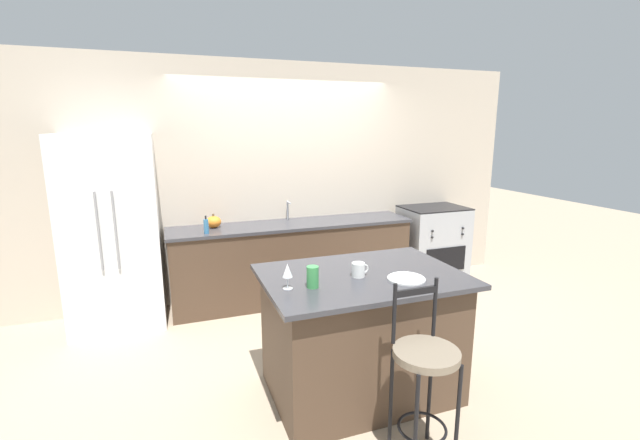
{
  "coord_description": "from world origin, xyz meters",
  "views": [
    {
      "loc": [
        -1.32,
        -4.22,
        1.97
      ],
      "look_at": [
        -0.02,
        -0.61,
        1.14
      ],
      "focal_mm": 24.0,
      "sensor_mm": 36.0,
      "label": 1
    }
  ],
  "objects_px": {
    "dinner_plate": "(406,278)",
    "soap_bottle": "(206,226)",
    "bar_stool_near": "(424,371)",
    "tumbler_cup": "(313,277)",
    "coffee_mug": "(359,270)",
    "pumpkin_decoration": "(214,222)",
    "wine_glass": "(287,271)",
    "oven_range": "(432,244)",
    "refrigerator": "(112,233)"
  },
  "relations": [
    {
      "from": "coffee_mug",
      "to": "pumpkin_decoration",
      "type": "distance_m",
      "value": 2.17
    },
    {
      "from": "refrigerator",
      "to": "soap_bottle",
      "type": "relative_size",
      "value": 10.33
    },
    {
      "from": "bar_stool_near",
      "to": "soap_bottle",
      "type": "height_order",
      "value": "bar_stool_near"
    },
    {
      "from": "oven_range",
      "to": "soap_bottle",
      "type": "relative_size",
      "value": 5.27
    },
    {
      "from": "refrigerator",
      "to": "bar_stool_near",
      "type": "height_order",
      "value": "refrigerator"
    },
    {
      "from": "wine_glass",
      "to": "tumbler_cup",
      "type": "bearing_deg",
      "value": -11.69
    },
    {
      "from": "refrigerator",
      "to": "wine_glass",
      "type": "height_order",
      "value": "refrigerator"
    },
    {
      "from": "bar_stool_near",
      "to": "refrigerator",
      "type": "bearing_deg",
      "value": 125.36
    },
    {
      "from": "bar_stool_near",
      "to": "tumbler_cup",
      "type": "xyz_separation_m",
      "value": [
        -0.47,
        0.62,
        0.42
      ]
    },
    {
      "from": "dinner_plate",
      "to": "tumbler_cup",
      "type": "height_order",
      "value": "tumbler_cup"
    },
    {
      "from": "wine_glass",
      "to": "pumpkin_decoration",
      "type": "xyz_separation_m",
      "value": [
        -0.25,
        2.08,
        -0.08
      ]
    },
    {
      "from": "tumbler_cup",
      "to": "pumpkin_decoration",
      "type": "distance_m",
      "value": 2.15
    },
    {
      "from": "oven_range",
      "to": "wine_glass",
      "type": "distance_m",
      "value": 3.24
    },
    {
      "from": "pumpkin_decoration",
      "to": "dinner_plate",
      "type": "bearing_deg",
      "value": -64.06
    },
    {
      "from": "bar_stool_near",
      "to": "coffee_mug",
      "type": "height_order",
      "value": "bar_stool_near"
    },
    {
      "from": "wine_glass",
      "to": "coffee_mug",
      "type": "bearing_deg",
      "value": 6.03
    },
    {
      "from": "oven_range",
      "to": "tumbler_cup",
      "type": "distance_m",
      "value": 3.14
    },
    {
      "from": "dinner_plate",
      "to": "soap_bottle",
      "type": "distance_m",
      "value": 2.27
    },
    {
      "from": "coffee_mug",
      "to": "soap_bottle",
      "type": "relative_size",
      "value": 0.69
    },
    {
      "from": "oven_range",
      "to": "tumbler_cup",
      "type": "xyz_separation_m",
      "value": [
        -2.33,
        -2.03,
        0.52
      ]
    },
    {
      "from": "dinner_plate",
      "to": "soap_bottle",
      "type": "height_order",
      "value": "soap_bottle"
    },
    {
      "from": "oven_range",
      "to": "wine_glass",
      "type": "bearing_deg",
      "value": -141.37
    },
    {
      "from": "dinner_plate",
      "to": "pumpkin_decoration",
      "type": "relative_size",
      "value": 1.62
    },
    {
      "from": "coffee_mug",
      "to": "tumbler_cup",
      "type": "xyz_separation_m",
      "value": [
        -0.37,
        -0.09,
        0.02
      ]
    },
    {
      "from": "coffee_mug",
      "to": "soap_bottle",
      "type": "height_order",
      "value": "soap_bottle"
    },
    {
      "from": "refrigerator",
      "to": "dinner_plate",
      "type": "relative_size",
      "value": 7.3
    },
    {
      "from": "dinner_plate",
      "to": "soap_bottle",
      "type": "relative_size",
      "value": 1.42
    },
    {
      "from": "oven_range",
      "to": "coffee_mug",
      "type": "height_order",
      "value": "coffee_mug"
    },
    {
      "from": "oven_range",
      "to": "bar_stool_near",
      "type": "bearing_deg",
      "value": -125.12
    },
    {
      "from": "wine_glass",
      "to": "tumbler_cup",
      "type": "relative_size",
      "value": 1.18
    },
    {
      "from": "tumbler_cup",
      "to": "pumpkin_decoration",
      "type": "relative_size",
      "value": 0.89
    },
    {
      "from": "pumpkin_decoration",
      "to": "soap_bottle",
      "type": "height_order",
      "value": "soap_bottle"
    },
    {
      "from": "oven_range",
      "to": "coffee_mug",
      "type": "bearing_deg",
      "value": -135.34
    },
    {
      "from": "oven_range",
      "to": "pumpkin_decoration",
      "type": "relative_size",
      "value": 6.04
    },
    {
      "from": "oven_range",
      "to": "bar_stool_near",
      "type": "distance_m",
      "value": 3.24
    },
    {
      "from": "tumbler_cup",
      "to": "pumpkin_decoration",
      "type": "height_order",
      "value": "tumbler_cup"
    },
    {
      "from": "pumpkin_decoration",
      "to": "bar_stool_near",
      "type": "bearing_deg",
      "value": -72.19
    },
    {
      "from": "bar_stool_near",
      "to": "pumpkin_decoration",
      "type": "relative_size",
      "value": 6.78
    },
    {
      "from": "pumpkin_decoration",
      "to": "wine_glass",
      "type": "bearing_deg",
      "value": -83.2
    },
    {
      "from": "dinner_plate",
      "to": "wine_glass",
      "type": "bearing_deg",
      "value": 171.94
    },
    {
      "from": "dinner_plate",
      "to": "pumpkin_decoration",
      "type": "distance_m",
      "value": 2.44
    },
    {
      "from": "coffee_mug",
      "to": "dinner_plate",
      "type": "bearing_deg",
      "value": -31.26
    },
    {
      "from": "bar_stool_near",
      "to": "pumpkin_decoration",
      "type": "distance_m",
      "value": 2.9
    },
    {
      "from": "dinner_plate",
      "to": "tumbler_cup",
      "type": "relative_size",
      "value": 1.82
    },
    {
      "from": "pumpkin_decoration",
      "to": "soap_bottle",
      "type": "bearing_deg",
      "value": -112.08
    },
    {
      "from": "refrigerator",
      "to": "tumbler_cup",
      "type": "bearing_deg",
      "value": -55.15
    },
    {
      "from": "tumbler_cup",
      "to": "coffee_mug",
      "type": "bearing_deg",
      "value": 13.51
    },
    {
      "from": "bar_stool_near",
      "to": "soap_bottle",
      "type": "xyz_separation_m",
      "value": [
        -0.98,
        2.49,
        0.39
      ]
    },
    {
      "from": "wine_glass",
      "to": "pumpkin_decoration",
      "type": "relative_size",
      "value": 1.06
    },
    {
      "from": "tumbler_cup",
      "to": "oven_range",
      "type": "bearing_deg",
      "value": 40.97
    }
  ]
}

